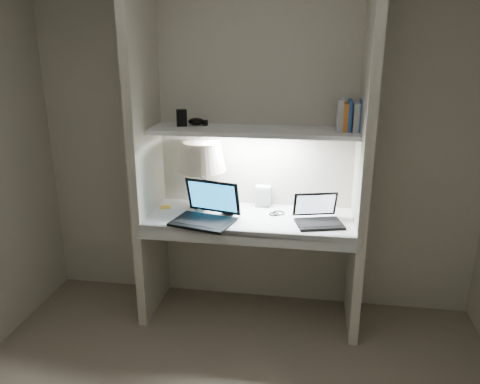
% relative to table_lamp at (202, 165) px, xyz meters
% --- Properties ---
extents(back_wall, '(3.20, 0.01, 2.50)m').
position_rel_table_lamp_xyz_m(back_wall, '(0.36, 0.18, 0.15)').
color(back_wall, beige).
rests_on(back_wall, floor).
extents(alcove_panel_left, '(0.06, 0.55, 2.50)m').
position_rel_table_lamp_xyz_m(alcove_panel_left, '(-0.37, -0.09, 0.15)').
color(alcove_panel_left, beige).
rests_on(alcove_panel_left, floor).
extents(alcove_panel_right, '(0.06, 0.55, 2.50)m').
position_rel_table_lamp_xyz_m(alcove_panel_right, '(1.09, -0.09, 0.15)').
color(alcove_panel_right, beige).
rests_on(alcove_panel_right, floor).
extents(desk, '(1.40, 0.55, 0.04)m').
position_rel_table_lamp_xyz_m(desk, '(0.36, -0.09, -0.35)').
color(desk, white).
rests_on(desk, alcove_panel_left).
extents(desk_apron, '(1.46, 0.03, 0.10)m').
position_rel_table_lamp_xyz_m(desk_apron, '(0.36, -0.35, -0.38)').
color(desk_apron, silver).
rests_on(desk_apron, desk).
extents(shelf, '(1.40, 0.36, 0.03)m').
position_rel_table_lamp_xyz_m(shelf, '(0.36, 0.00, 0.25)').
color(shelf, silver).
rests_on(shelf, back_wall).
extents(strip_light, '(0.60, 0.04, 0.02)m').
position_rel_table_lamp_xyz_m(strip_light, '(0.36, 0.00, 0.23)').
color(strip_light, white).
rests_on(strip_light, shelf).
extents(table_lamp, '(0.34, 0.34, 0.49)m').
position_rel_table_lamp_xyz_m(table_lamp, '(0.00, 0.00, 0.00)').
color(table_lamp, white).
rests_on(table_lamp, desk).
extents(laptop_main, '(0.46, 0.42, 0.26)m').
position_rel_table_lamp_xyz_m(laptop_main, '(0.07, -0.21, -0.27)').
color(laptop_main, black).
rests_on(laptop_main, desk).
extents(laptop_netbook, '(0.35, 0.33, 0.19)m').
position_rel_table_lamp_xyz_m(laptop_netbook, '(0.82, -0.14, -0.29)').
color(laptop_netbook, black).
rests_on(laptop_netbook, desk).
extents(speaker, '(0.11, 0.08, 0.15)m').
position_rel_table_lamp_xyz_m(speaker, '(0.42, 0.13, -0.26)').
color(speaker, silver).
rests_on(speaker, desk).
extents(mouse, '(0.13, 0.10, 0.04)m').
position_rel_table_lamp_xyz_m(mouse, '(0.20, -0.09, -0.31)').
color(mouse, black).
rests_on(mouse, desk).
extents(cable_coil, '(0.11, 0.11, 0.01)m').
position_rel_table_lamp_xyz_m(cable_coil, '(0.54, -0.01, -0.33)').
color(cable_coil, black).
rests_on(cable_coil, desk).
extents(sticky_note, '(0.09, 0.09, 0.00)m').
position_rel_table_lamp_xyz_m(sticky_note, '(-0.28, -0.00, -0.33)').
color(sticky_note, gold).
rests_on(sticky_note, desk).
extents(book_row, '(0.19, 0.14, 0.21)m').
position_rel_table_lamp_xyz_m(book_row, '(1.00, 0.02, 0.36)').
color(book_row, white).
rests_on(book_row, shelf).
extents(shelf_box, '(0.08, 0.07, 0.12)m').
position_rel_table_lamp_xyz_m(shelf_box, '(-0.14, 0.03, 0.32)').
color(shelf_box, black).
rests_on(shelf_box, shelf).
extents(shelf_gadget, '(0.12, 0.09, 0.05)m').
position_rel_table_lamp_xyz_m(shelf_gadget, '(-0.05, 0.08, 0.29)').
color(shelf_gadget, black).
rests_on(shelf_gadget, shelf).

